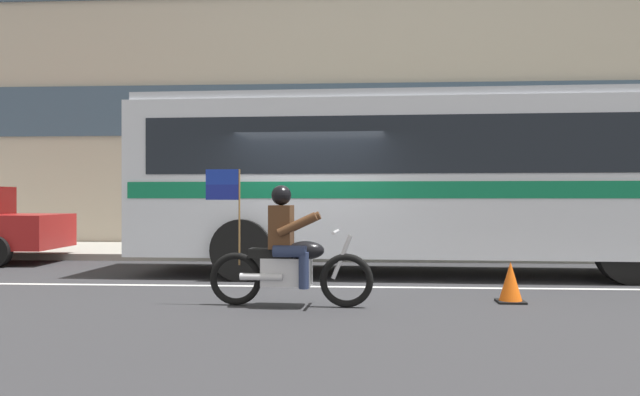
{
  "coord_description": "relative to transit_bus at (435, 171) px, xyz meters",
  "views": [
    {
      "loc": [
        0.88,
        -10.67,
        1.41
      ],
      "look_at": [
        0.23,
        -0.48,
        1.4
      ],
      "focal_mm": 36.09,
      "sensor_mm": 36.0,
      "label": 1
    }
  ],
  "objects": [
    {
      "name": "lane_center_stripe",
      "position": [
        -2.23,
        -1.79,
        -1.88
      ],
      "size": [
        26.6,
        0.14,
        0.01
      ],
      "primitive_type": "cube",
      "color": "silver",
      "rests_on": "ground_plane"
    },
    {
      "name": "sidewalk_curb",
      "position": [
        -2.23,
        3.91,
        -1.81
      ],
      "size": [
        28.0,
        3.8,
        0.15
      ],
      "primitive_type": "cube",
      "color": "gray",
      "rests_on": "ground_plane"
    },
    {
      "name": "motorcycle_with_rider",
      "position": [
        -2.28,
        -3.61,
        -1.22
      ],
      "size": [
        2.19,
        0.64,
        1.78
      ],
      "color": "black",
      "rests_on": "ground_plane"
    },
    {
      "name": "ground_plane",
      "position": [
        -2.23,
        -1.19,
        -1.88
      ],
      "size": [
        60.0,
        60.0,
        0.0
      ],
      "primitive_type": "plane",
      "color": "#2B2B2D"
    },
    {
      "name": "office_building_facade",
      "position": [
        -2.23,
        6.19,
        3.59
      ],
      "size": [
        28.0,
        0.89,
        10.94
      ],
      "color": "#B2A893",
      "rests_on": "ground_plane"
    },
    {
      "name": "transit_bus",
      "position": [
        0.0,
        0.0,
        0.0
      ],
      "size": [
        10.9,
        2.93,
        3.22
      ],
      "color": "silver",
      "rests_on": "ground_plane"
    },
    {
      "name": "traffic_cone",
      "position": [
        0.65,
        -3.14,
        -1.62
      ],
      "size": [
        0.36,
        0.36,
        0.55
      ],
      "color": "#EA590F",
      "rests_on": "ground_plane"
    }
  ]
}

